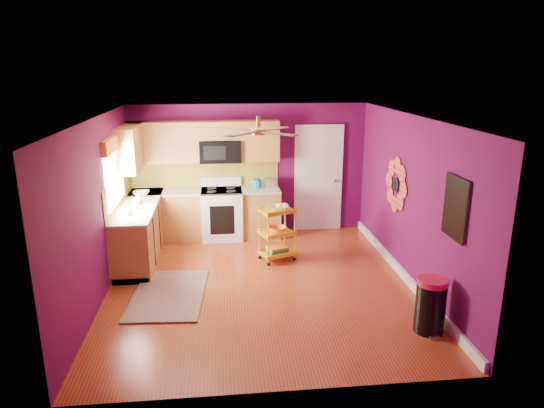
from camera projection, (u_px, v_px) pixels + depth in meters
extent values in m
plane|color=maroon|center=(261.00, 285.00, 7.30)|extent=(5.00, 5.00, 0.00)
cube|color=#550943|center=(249.00, 169.00, 9.35)|extent=(4.50, 0.04, 2.50)
cube|color=#550943|center=(282.00, 278.00, 4.57)|extent=(4.50, 0.04, 2.50)
cube|color=#550943|center=(99.00, 210.00, 6.73)|extent=(0.04, 5.00, 2.50)
cube|color=#550943|center=(411.00, 201.00, 7.19)|extent=(0.04, 5.00, 2.50)
cube|color=silver|center=(259.00, 117.00, 6.62)|extent=(4.50, 5.00, 0.04)
cube|color=white|center=(403.00, 274.00, 7.51)|extent=(0.05, 4.90, 0.14)
cube|color=#985E29|center=(140.00, 232.00, 8.27)|extent=(0.60, 2.30, 0.90)
cube|color=#985E29|center=(206.00, 215.00, 9.20)|extent=(2.80, 0.60, 0.90)
cube|color=beige|center=(138.00, 205.00, 8.14)|extent=(0.63, 2.30, 0.04)
cube|color=beige|center=(205.00, 191.00, 9.07)|extent=(2.80, 0.63, 0.04)
cube|color=black|center=(142.00, 253.00, 8.38)|extent=(0.54, 2.30, 0.10)
cube|color=black|center=(207.00, 235.00, 9.31)|extent=(2.80, 0.54, 0.10)
cube|color=white|center=(222.00, 214.00, 9.20)|extent=(0.76, 0.66, 0.92)
cube|color=black|center=(221.00, 191.00, 9.07)|extent=(0.76, 0.62, 0.03)
cube|color=white|center=(221.00, 181.00, 9.30)|extent=(0.76, 0.06, 0.18)
cube|color=black|center=(222.00, 220.00, 8.89)|extent=(0.45, 0.02, 0.55)
cube|color=#985E29|center=(163.00, 142.00, 8.87)|extent=(1.32, 0.33, 0.75)
cube|color=#985E29|center=(260.00, 141.00, 9.05)|extent=(0.72, 0.33, 0.75)
cube|color=#985E29|center=(220.00, 130.00, 8.92)|extent=(0.76, 0.33, 0.34)
cube|color=#985E29|center=(131.00, 147.00, 8.36)|extent=(0.33, 1.30, 0.75)
cube|color=black|center=(220.00, 151.00, 8.99)|extent=(0.76, 0.38, 0.40)
cube|color=olive|center=(205.00, 173.00, 9.27)|extent=(2.80, 0.01, 0.51)
cube|color=olive|center=(119.00, 190.00, 8.04)|extent=(0.01, 2.30, 0.51)
cube|color=white|center=(114.00, 173.00, 7.65)|extent=(0.03, 1.20, 1.00)
cube|color=orange|center=(113.00, 143.00, 7.53)|extent=(0.08, 1.35, 0.22)
cube|color=white|center=(318.00, 179.00, 9.53)|extent=(0.85, 0.04, 2.05)
cube|color=white|center=(318.00, 180.00, 9.51)|extent=(0.95, 0.02, 2.15)
sphere|color=#BF8C3F|center=(335.00, 181.00, 9.51)|extent=(0.07, 0.07, 0.07)
cylinder|color=black|center=(396.00, 185.00, 7.73)|extent=(0.01, 0.24, 0.24)
cube|color=#1BB3A1|center=(456.00, 208.00, 5.77)|extent=(0.03, 0.52, 0.72)
cube|color=black|center=(455.00, 208.00, 5.77)|extent=(0.01, 0.56, 0.76)
cylinder|color=#BF8C3F|center=(258.00, 122.00, 6.83)|extent=(0.06, 0.06, 0.16)
cylinder|color=#BF8C3F|center=(258.00, 132.00, 6.87)|extent=(0.20, 0.20, 0.08)
cube|color=#4C2D19|center=(275.00, 129.00, 7.15)|extent=(0.47, 0.47, 0.01)
cube|color=#4C2D19|center=(239.00, 129.00, 7.10)|extent=(0.47, 0.47, 0.01)
cube|color=#4C2D19|center=(240.00, 134.00, 6.58)|extent=(0.47, 0.47, 0.01)
cube|color=#4C2D19|center=(279.00, 134.00, 6.64)|extent=(0.47, 0.47, 0.01)
cube|color=black|center=(169.00, 294.00, 6.97)|extent=(1.10, 1.69, 0.02)
cylinder|color=yellow|center=(269.00, 239.00, 7.87)|extent=(0.02, 0.02, 0.85)
cylinder|color=yellow|center=(295.00, 235.00, 8.08)|extent=(0.02, 0.02, 0.85)
cylinder|color=yellow|center=(260.00, 233.00, 8.16)|extent=(0.02, 0.02, 0.85)
cylinder|color=yellow|center=(285.00, 229.00, 8.37)|extent=(0.02, 0.02, 0.85)
sphere|color=black|center=(269.00, 264.00, 7.99)|extent=(0.06, 0.06, 0.06)
sphere|color=black|center=(294.00, 259.00, 8.20)|extent=(0.06, 0.06, 0.06)
sphere|color=black|center=(260.00, 257.00, 8.28)|extent=(0.06, 0.06, 0.06)
sphere|color=black|center=(285.00, 252.00, 8.49)|extent=(0.06, 0.06, 0.06)
cube|color=yellow|center=(277.00, 211.00, 8.01)|extent=(0.65, 0.57, 0.03)
cube|color=yellow|center=(277.00, 233.00, 8.12)|extent=(0.65, 0.57, 0.03)
cube|color=yellow|center=(277.00, 253.00, 8.21)|extent=(0.65, 0.57, 0.03)
imported|color=beige|center=(280.00, 208.00, 8.02)|extent=(0.39, 0.39, 0.07)
sphere|color=yellow|center=(280.00, 206.00, 8.01)|extent=(0.10, 0.10, 0.10)
imported|color=orange|center=(277.00, 230.00, 8.10)|extent=(0.40, 0.40, 0.10)
cube|color=navy|center=(277.00, 251.00, 8.20)|extent=(0.38, 0.34, 0.04)
cube|color=#267233|center=(277.00, 249.00, 8.19)|extent=(0.38, 0.34, 0.03)
cube|color=orange|center=(277.00, 247.00, 8.19)|extent=(0.38, 0.34, 0.03)
cylinder|color=black|center=(430.00, 308.00, 5.95)|extent=(0.41, 0.41, 0.63)
cylinder|color=#BF1B3E|center=(433.00, 282.00, 5.86)|extent=(0.37, 0.37, 0.07)
cube|color=beige|center=(434.00, 337.00, 5.86)|extent=(0.13, 0.08, 0.03)
cylinder|color=#137590|center=(257.00, 184.00, 9.20)|extent=(0.18, 0.18, 0.16)
sphere|color=#137590|center=(257.00, 179.00, 9.18)|extent=(0.06, 0.06, 0.06)
cube|color=beige|center=(271.00, 183.00, 9.25)|extent=(0.22, 0.15, 0.18)
imported|color=#EA3F72|center=(134.00, 203.00, 7.85)|extent=(0.08, 0.08, 0.18)
imported|color=white|center=(138.00, 199.00, 8.13)|extent=(0.13, 0.13, 0.17)
imported|color=white|center=(141.00, 193.00, 8.69)|extent=(0.29, 0.29, 0.07)
imported|color=white|center=(128.00, 212.00, 7.53)|extent=(0.12, 0.12, 0.09)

